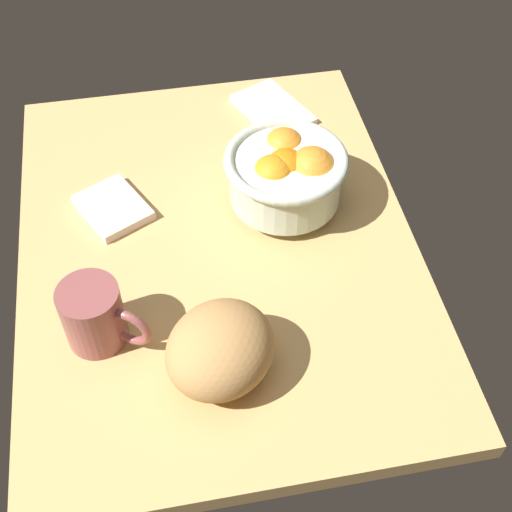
{
  "coord_description": "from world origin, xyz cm",
  "views": [
    {
      "loc": [
        70.44,
        -7.12,
        79.74
      ],
      "look_at": [
        8.01,
        4.42,
        5.0
      ],
      "focal_mm": 49.81,
      "sensor_mm": 36.0,
      "label": 1
    }
  ],
  "objects_px": {
    "bread_loaf": "(220,349)",
    "napkin_spare": "(273,109)",
    "fruit_bowl": "(287,173)",
    "napkin_folded": "(113,208)",
    "mug": "(96,316)"
  },
  "relations": [
    {
      "from": "bread_loaf",
      "to": "napkin_spare",
      "type": "height_order",
      "value": "bread_loaf"
    },
    {
      "from": "fruit_bowl",
      "to": "bread_loaf",
      "type": "relative_size",
      "value": 1.27
    },
    {
      "from": "napkin_spare",
      "to": "fruit_bowl",
      "type": "bearing_deg",
      "value": -6.13
    },
    {
      "from": "napkin_folded",
      "to": "napkin_spare",
      "type": "distance_m",
      "value": 0.35
    },
    {
      "from": "fruit_bowl",
      "to": "napkin_folded",
      "type": "distance_m",
      "value": 0.28
    },
    {
      "from": "fruit_bowl",
      "to": "napkin_spare",
      "type": "bearing_deg",
      "value": 173.87
    },
    {
      "from": "napkin_folded",
      "to": "mug",
      "type": "distance_m",
      "value": 0.24
    },
    {
      "from": "napkin_spare",
      "to": "mug",
      "type": "bearing_deg",
      "value": -36.87
    },
    {
      "from": "fruit_bowl",
      "to": "napkin_folded",
      "type": "bearing_deg",
      "value": -96.36
    },
    {
      "from": "mug",
      "to": "napkin_folded",
      "type": "bearing_deg",
      "value": 172.98
    },
    {
      "from": "fruit_bowl",
      "to": "napkin_folded",
      "type": "height_order",
      "value": "fruit_bowl"
    },
    {
      "from": "napkin_folded",
      "to": "napkin_spare",
      "type": "bearing_deg",
      "value": 123.79
    },
    {
      "from": "fruit_bowl",
      "to": "napkin_spare",
      "type": "height_order",
      "value": "fruit_bowl"
    },
    {
      "from": "mug",
      "to": "bread_loaf",
      "type": "bearing_deg",
      "value": 61.81
    },
    {
      "from": "fruit_bowl",
      "to": "napkin_spare",
      "type": "xyz_separation_m",
      "value": [
        -0.23,
        0.02,
        -0.06
      ]
    }
  ]
}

